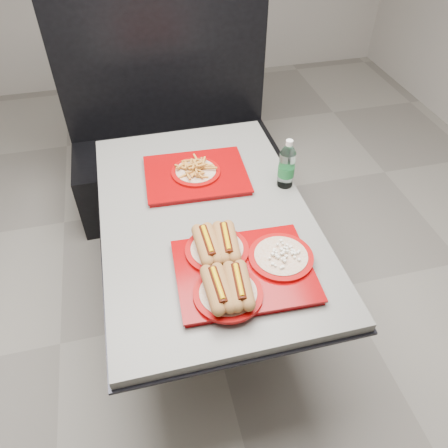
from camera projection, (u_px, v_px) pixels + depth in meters
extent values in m
plane|color=gray|center=(209.00, 314.00, 2.42)|extent=(6.00, 6.00, 0.00)
cylinder|color=black|center=(209.00, 311.00, 2.40)|extent=(0.52, 0.52, 0.05)
cylinder|color=black|center=(208.00, 269.00, 2.16)|extent=(0.11, 0.11, 0.66)
cube|color=black|center=(206.00, 221.00, 1.94)|extent=(0.92, 1.42, 0.01)
cube|color=gray|center=(206.00, 216.00, 1.92)|extent=(0.90, 1.40, 0.04)
cube|color=black|center=(177.00, 174.00, 2.99)|extent=(1.30, 0.55, 0.45)
cube|color=black|center=(164.00, 78.00, 2.76)|extent=(1.30, 0.10, 1.10)
cube|color=#8A0305|center=(244.00, 272.00, 1.65)|extent=(0.52, 0.41, 0.02)
cube|color=#8A0305|center=(244.00, 270.00, 1.64)|extent=(0.53, 0.42, 0.01)
cylinder|color=#970505|center=(228.00, 294.00, 1.54)|extent=(0.25, 0.25, 0.01)
cylinder|color=beige|center=(228.00, 292.00, 1.54)|extent=(0.20, 0.20, 0.01)
cylinder|color=#970505|center=(217.00, 250.00, 1.70)|extent=(0.25, 0.25, 0.01)
cylinder|color=beige|center=(217.00, 249.00, 1.69)|extent=(0.20, 0.20, 0.01)
cylinder|color=#970505|center=(281.00, 257.00, 1.67)|extent=(0.25, 0.25, 0.01)
cylinder|color=beige|center=(281.00, 256.00, 1.67)|extent=(0.20, 0.20, 0.01)
cube|color=#8A0305|center=(196.00, 176.00, 2.09)|extent=(0.49, 0.39, 0.02)
cube|color=#8A0305|center=(196.00, 174.00, 2.08)|extent=(0.50, 0.40, 0.01)
cylinder|color=#970505|center=(196.00, 172.00, 2.07)|extent=(0.23, 0.23, 0.01)
cylinder|color=beige|center=(196.00, 171.00, 2.07)|extent=(0.19, 0.19, 0.01)
cylinder|color=silver|center=(286.00, 169.00, 1.99)|extent=(0.07, 0.07, 0.18)
cylinder|color=#1C7333|center=(286.00, 171.00, 2.00)|extent=(0.08, 0.08, 0.05)
cone|color=silver|center=(289.00, 149.00, 1.92)|extent=(0.07, 0.07, 0.04)
cylinder|color=silver|center=(289.00, 143.00, 1.90)|extent=(0.03, 0.03, 0.02)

